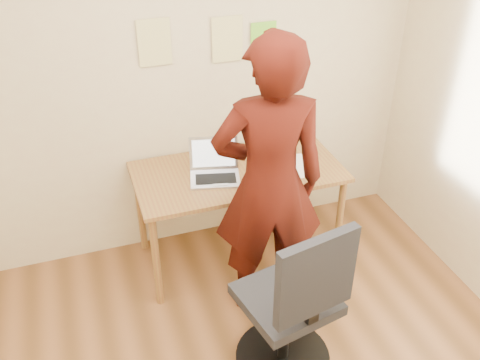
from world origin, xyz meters
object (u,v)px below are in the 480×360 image
object	(u,v)px
laptop	(215,169)
desk	(238,181)
person	(269,184)
phone	(288,178)
office_chair	(293,312)

from	to	relation	value
laptop	desk	bearing A→B (deg)	19.58
desk	laptop	bearing A→B (deg)	-173.99
person	laptop	bearing A→B (deg)	-56.62
phone	office_chair	xyz separation A→B (m)	(-0.32, -0.85, -0.28)
phone	office_chair	bearing A→B (deg)	-119.11
laptop	phone	xyz separation A→B (m)	(0.45, -0.19, -0.05)
office_chair	person	size ratio (longest dim) A/B	0.58
laptop	office_chair	xyz separation A→B (m)	(0.13, -1.04, -0.33)
phone	person	xyz separation A→B (m)	(-0.25, -0.28, 0.18)
phone	person	distance (m)	0.42
phone	office_chair	distance (m)	0.95
office_chair	person	distance (m)	0.74
laptop	person	size ratio (longest dim) A/B	0.21
desk	office_chair	world-z (taller)	office_chair
desk	laptop	size ratio (longest dim) A/B	3.67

